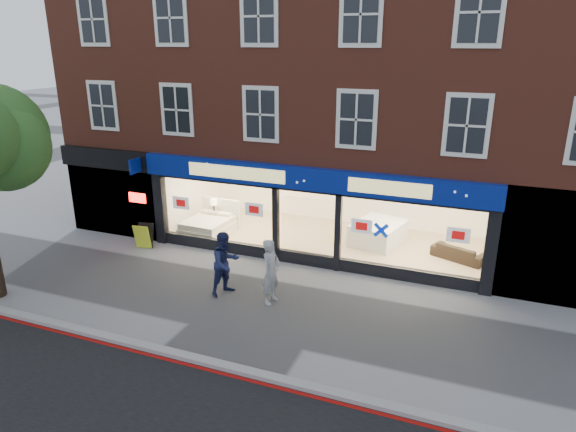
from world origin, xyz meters
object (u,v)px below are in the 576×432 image
Objects in this scene: display_bed at (210,224)px; pedestrian_grey at (271,272)px; a_board at (144,236)px; mattress_stack at (378,233)px; sofa at (459,252)px; pedestrian_blue at (226,263)px.

pedestrian_grey is at bearing -40.50° from display_bed.
pedestrian_grey is (5.71, -1.99, 0.48)m from a_board.
display_bed is 0.91× the size of mattress_stack.
display_bed is at bearing 27.86° from sofa.
pedestrian_grey is at bearing 68.66° from sofa.
sofa is at bearing 6.33° from a_board.
display_bed is 2.50m from a_board.
display_bed is at bearing -168.50° from mattress_stack.
pedestrian_grey reaches higher than mattress_stack.
pedestrian_blue is at bearing -122.19° from mattress_stack.
pedestrian_blue is (-6.07, -4.76, 0.58)m from sofa.
pedestrian_grey is (4.24, -4.01, 0.52)m from display_bed.
sofa is at bearing -9.76° from mattress_stack.
display_bed reaches higher than a_board.
a_board is (-10.37, -2.79, 0.10)m from sofa.
pedestrian_blue is at bearing 61.02° from sofa.
a_board is at bearing 37.97° from sofa.
display_bed is 1.08× the size of pedestrian_blue.
pedestrian_blue reaches higher than pedestrian_grey.
a_board is at bearing -156.75° from mattress_stack.
pedestrian_blue reaches higher than mattress_stack.
sofa is 10.74m from a_board.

